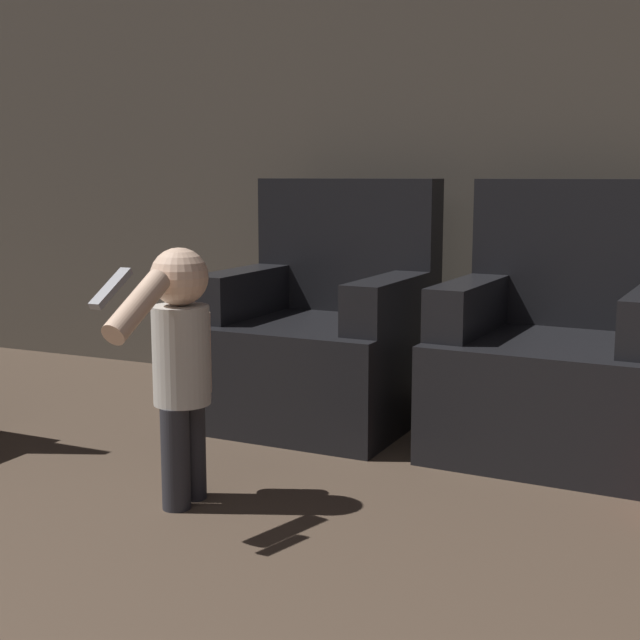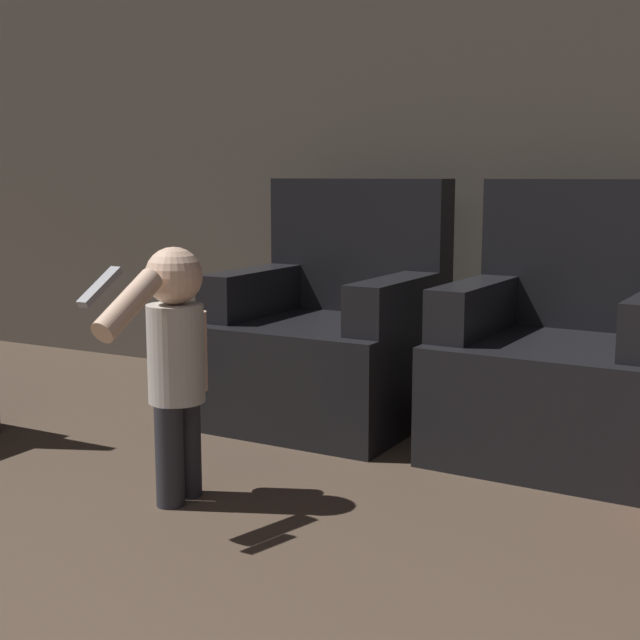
# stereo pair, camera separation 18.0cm
# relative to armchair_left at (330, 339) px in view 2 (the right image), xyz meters

# --- Properties ---
(wall_back) EXTENTS (8.40, 0.05, 2.60)m
(wall_back) POSITION_rel_armchair_left_xyz_m (0.39, 0.65, 0.95)
(wall_back) COLOR #51493F
(wall_back) RESTS_ON ground_plane
(armchair_left) EXTENTS (0.86, 0.85, 1.04)m
(armchair_left) POSITION_rel_armchair_left_xyz_m (0.00, 0.00, 0.00)
(armchair_left) COLOR black
(armchair_left) RESTS_ON ground_plane
(armchair_right) EXTENTS (0.88, 0.87, 1.04)m
(armchair_right) POSITION_rel_armchair_left_xyz_m (1.01, -0.00, 0.00)
(armchair_right) COLOR black
(armchair_right) RESTS_ON ground_plane
(person_toddler) EXTENTS (0.18, 0.57, 0.83)m
(person_toddler) POSITION_rel_armchair_left_xyz_m (0.03, -1.13, 0.14)
(person_toddler) COLOR #28282D
(person_toddler) RESTS_ON ground_plane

